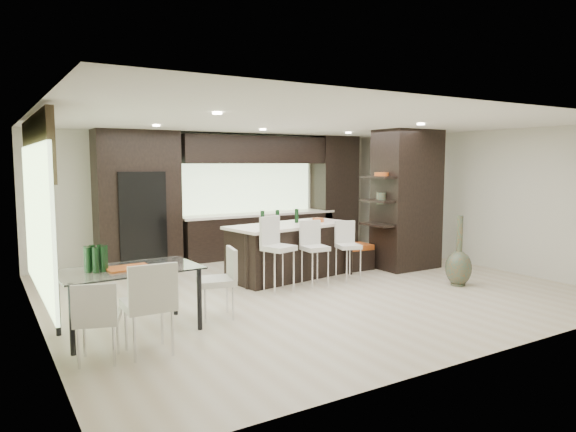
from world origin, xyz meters
TOP-DOWN VIEW (x-y plane):
  - ground at (0.00, 0.00)m, footprint 8.00×8.00m
  - back_wall at (0.00, 3.50)m, footprint 8.00×0.02m
  - left_wall at (-4.00, 0.00)m, footprint 0.02×7.00m
  - right_wall at (4.00, 0.00)m, footprint 0.02×7.00m
  - ceiling at (0.00, 0.00)m, footprint 8.00×7.00m
  - window_left at (-3.96, 0.20)m, footprint 0.04×3.20m
  - window_back at (0.60, 3.46)m, footprint 3.40×0.04m
  - stone_accent at (-3.93, 0.20)m, footprint 0.08×3.00m
  - ceiling_spots at (0.00, 0.25)m, footprint 4.00×3.00m
  - back_cabinetry at (0.50, 3.17)m, footprint 6.80×0.68m
  - refrigerator at (-1.90, 3.12)m, footprint 0.90×0.68m
  - partition_column at (2.60, 0.40)m, footprint 1.20×0.80m
  - kitchen_island at (0.21, 0.87)m, footprint 2.46×1.35m
  - stool_left at (-0.51, 0.05)m, footprint 0.54×0.54m
  - stool_mid at (0.21, 0.07)m, footprint 0.42×0.42m
  - stool_right at (0.92, 0.08)m, footprint 0.46×0.46m
  - bench at (1.31, 0.81)m, footprint 1.29×0.54m
  - floor_vase at (2.30, -1.17)m, footprint 0.46×0.46m
  - dining_table at (-3.07, -0.73)m, footprint 1.71×1.03m
  - chair_near at (-3.07, -1.53)m, footprint 0.53×0.53m
  - chair_far at (-3.59, -1.49)m, footprint 0.55×0.55m
  - chair_end at (-1.93, -0.73)m, footprint 0.56×0.56m

SIDE VIEW (x-z plane):
  - ground at x=0.00m, z-range 0.00..0.00m
  - bench at x=1.31m, z-range 0.00..0.49m
  - dining_table at x=-3.07m, z-range 0.00..0.80m
  - chair_far at x=-3.59m, z-range 0.00..0.80m
  - stool_right at x=0.92m, z-range 0.00..0.84m
  - chair_end at x=-1.93m, z-range 0.00..0.87m
  - stool_mid at x=0.21m, z-range 0.00..0.89m
  - chair_near at x=-3.07m, z-range 0.00..0.95m
  - kitchen_island at x=0.21m, z-range 0.00..0.97m
  - stool_left at x=-0.51m, z-range 0.00..0.98m
  - floor_vase at x=2.30m, z-range 0.00..1.19m
  - refrigerator at x=-1.90m, z-range 0.00..1.90m
  - back_wall at x=0.00m, z-range 0.00..2.70m
  - left_wall at x=-4.00m, z-range 0.00..2.70m
  - right_wall at x=4.00m, z-range 0.00..2.70m
  - window_left at x=-3.96m, z-range 0.40..2.30m
  - back_cabinetry at x=0.50m, z-range 0.00..2.70m
  - partition_column at x=2.60m, z-range 0.00..2.70m
  - window_back at x=0.60m, z-range 0.95..2.15m
  - stone_accent at x=-3.93m, z-range 1.85..2.65m
  - ceiling_spots at x=0.00m, z-range 2.67..2.69m
  - ceiling at x=0.00m, z-range 2.69..2.71m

